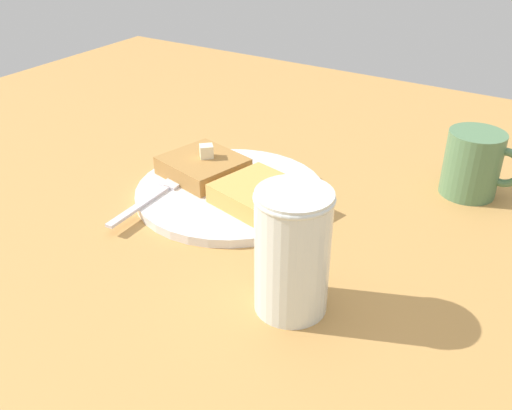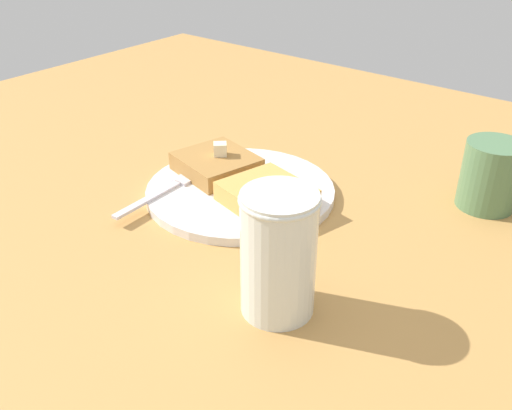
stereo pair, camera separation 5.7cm
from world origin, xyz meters
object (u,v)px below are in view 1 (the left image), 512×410
coffee_mug (474,164)px  syrup_jar (292,258)px  plate (230,192)px  fork (161,191)px

coffee_mug → syrup_jar: bearing=-105.4°
plate → syrup_jar: bearing=-41.1°
plate → syrup_jar: syrup_jar is taller
syrup_jar → coffee_mug: size_ratio=1.26×
syrup_jar → fork: bearing=158.5°
fork → syrup_jar: (21.96, -8.65, 3.93)cm
syrup_jar → plate: bearing=138.9°
plate → fork: (-6.24, -5.08, 0.65)cm
fork → coffee_mug: 36.53cm
syrup_jar → coffee_mug: syrup_jar is taller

